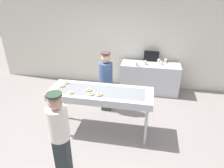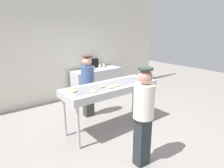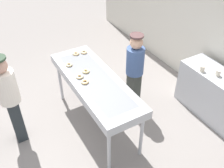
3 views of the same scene
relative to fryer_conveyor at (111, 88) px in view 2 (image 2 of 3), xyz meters
name	(u,v)px [view 2 (image 2 of 3)]	position (x,y,z in m)	size (l,w,h in m)	color
ground_plane	(111,127)	(0.00, 0.00, -0.94)	(16.00, 16.00, 0.00)	gray
back_wall	(61,48)	(0.00, 2.50, 0.68)	(8.00, 0.12, 3.25)	silver
fryer_conveyor	(111,88)	(0.00, 0.00, 0.00)	(2.17, 0.74, 1.03)	#B7BABF
plain_donut_0	(116,86)	(0.01, -0.18, 0.10)	(0.12, 0.12, 0.04)	#F0C582
plain_donut_1	(93,91)	(-0.58, -0.21, 0.10)	(0.12, 0.12, 0.04)	beige
plain_donut_2	(74,91)	(-0.87, 0.05, 0.10)	(0.12, 0.12, 0.04)	beige
plain_donut_3	(71,89)	(-0.84, 0.21, 0.10)	(0.12, 0.12, 0.04)	beige
plain_donut_4	(102,86)	(-0.25, -0.04, 0.10)	(0.12, 0.12, 0.04)	#E9CF89
plain_donut_5	(110,87)	(-0.16, -0.19, 0.10)	(0.12, 0.12, 0.04)	beige
worker_baker	(88,83)	(-0.07, 0.85, -0.05)	(0.32, 0.32, 1.58)	#333832
customer_waiting	(143,112)	(-0.36, -1.31, -0.01)	(0.33, 0.33, 1.66)	#262D31
prep_counter	(97,82)	(1.00, 2.05, -0.49)	(1.71, 0.58, 0.90)	#B7BABF
paper_cup_0	(104,67)	(1.30, 2.05, 0.01)	(0.08, 0.08, 0.11)	beige
paper_cup_1	(90,70)	(0.61, 1.85, 0.01)	(0.08, 0.08, 0.11)	beige
paper_cup_2	(100,66)	(1.23, 2.20, 0.01)	(0.08, 0.08, 0.11)	beige
paper_cup_3	(104,65)	(1.42, 2.25, 0.01)	(0.08, 0.08, 0.11)	beige
paper_cup_4	(94,69)	(0.84, 1.99, 0.01)	(0.08, 0.08, 0.11)	beige
menu_display	(93,63)	(1.00, 2.29, 0.12)	(0.44, 0.04, 0.32)	black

